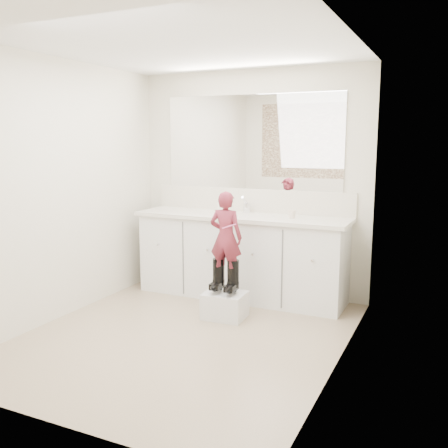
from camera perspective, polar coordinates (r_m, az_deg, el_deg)
The scene contains 19 objects.
floor at distance 4.40m, azimuth -4.50°, elevation -12.65°, with size 3.00×3.00×0.00m, color #806754.
ceiling at distance 4.14m, azimuth -4.96°, elevation 19.81°, with size 3.00×3.00×0.00m, color white.
wall_back at distance 5.45m, azimuth 3.15°, elevation 4.69°, with size 2.60×2.60×0.00m, color beige.
wall_front at distance 2.91m, azimuth -19.53°, elevation -0.08°, with size 2.60×2.60×0.00m, color beige.
wall_left at distance 4.87m, azimuth -18.14°, elevation 3.66°, with size 3.00×3.00×0.00m, color beige.
wall_right at distance 3.64m, azimuth 13.37°, elevation 2.04°, with size 3.00×3.00×0.00m, color beige.
vanity_cabinet at distance 5.32m, azimuth 1.96°, elevation -3.89°, with size 2.20×0.55×0.85m, color silver.
countertop at distance 5.22m, azimuth 1.93°, elevation 0.84°, with size 2.28×0.58×0.04m, color beige.
backsplash at distance 5.45m, azimuth 3.07°, elevation 2.74°, with size 2.28×0.03×0.25m, color beige.
mirror at distance 5.42m, azimuth 3.14°, elevation 9.32°, with size 2.00×0.02×1.00m, color white.
dot_panel at distance 2.88m, azimuth -19.89°, elevation 8.82°, with size 2.00×0.01×1.20m, color #472819.
faucet at distance 5.36m, azimuth 2.62°, elevation 1.82°, with size 0.08×0.08×0.10m, color silver.
cup at distance 5.05m, azimuth 7.78°, elevation 1.14°, with size 0.09×0.09×0.08m, color beige.
soap_bottle at distance 5.26m, azimuth -0.16°, elevation 2.05°, with size 0.08×0.08×0.17m, color white.
step_stool at distance 4.77m, azimuth 0.10°, elevation -9.26°, with size 0.38×0.32×0.24m, color silver.
boot_left at distance 4.73m, azimuth -0.62°, elevation -5.84°, with size 0.12×0.21×0.32m, color black, non-canonical shape.
boot_right at distance 4.67m, azimuth 1.05°, elevation -6.05°, with size 0.12×0.21×0.32m, color black, non-canonical shape.
toddler at distance 4.62m, azimuth 0.21°, elevation -1.52°, with size 0.31×0.21×0.86m, color #B4374C.
toothbrush at distance 4.50m, azimuth 0.59°, elevation -0.26°, with size 0.01×0.01×0.14m, color #E95A9B.
Camera 1 is at (2.02, -3.54, 1.66)m, focal length 40.00 mm.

